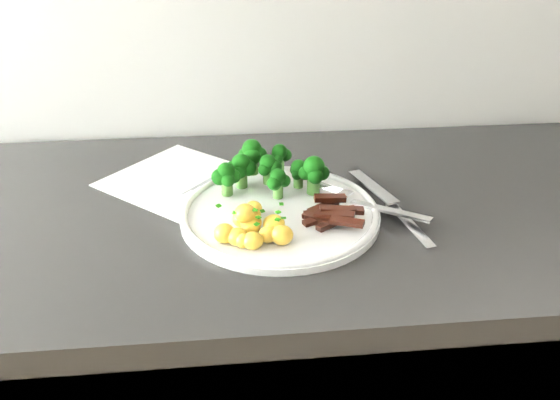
% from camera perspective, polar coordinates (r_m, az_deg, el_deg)
% --- Properties ---
extents(recipe_paper, '(0.37, 0.36, 0.00)m').
position_cam_1_polar(recipe_paper, '(0.95, -8.67, 1.52)').
color(recipe_paper, white).
rests_on(recipe_paper, counter).
extents(plate, '(0.31, 0.31, 0.02)m').
position_cam_1_polar(plate, '(0.85, -0.00, -1.26)').
color(plate, white).
rests_on(plate, counter).
extents(broccoli, '(0.19, 0.12, 0.07)m').
position_cam_1_polar(broccoli, '(0.89, -1.35, 3.44)').
color(broccoli, '#335E22').
rests_on(broccoli, plate).
extents(potatoes, '(0.11, 0.12, 0.04)m').
position_cam_1_polar(potatoes, '(0.78, -2.82, -2.79)').
color(potatoes, yellow).
rests_on(potatoes, plate).
extents(beef_strips, '(0.10, 0.10, 0.03)m').
position_cam_1_polar(beef_strips, '(0.82, 5.32, -1.42)').
color(beef_strips, black).
rests_on(beef_strips, plate).
extents(fork, '(0.16, 0.15, 0.02)m').
position_cam_1_polar(fork, '(0.86, 9.73, -0.47)').
color(fork, silver).
rests_on(fork, plate).
extents(knife, '(0.08, 0.25, 0.03)m').
position_cam_1_polar(knife, '(0.86, 12.24, -1.52)').
color(knife, silver).
rests_on(knife, plate).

